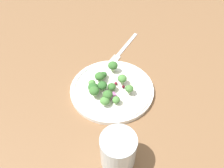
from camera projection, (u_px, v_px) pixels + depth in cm
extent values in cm
cube|color=brown|center=(119.00, 97.00, 62.48)|extent=(180.00, 180.00, 2.00)
cylinder|color=white|center=(112.00, 89.00, 62.47)|extent=(23.70, 23.70, 1.20)
torus|color=white|center=(112.00, 88.00, 62.04)|extent=(22.80, 22.80, 1.00)
cylinder|color=white|center=(112.00, 87.00, 61.96)|extent=(13.74, 13.74, 0.20)
cylinder|color=#9EC684|center=(108.00, 97.00, 57.90)|extent=(0.98, 0.98, 0.98)
ellipsoid|color=#386B2D|center=(108.00, 94.00, 57.05)|extent=(2.62, 2.62, 1.96)
cylinder|color=#ADD18E|center=(93.00, 90.00, 60.41)|extent=(1.04, 1.04, 1.04)
ellipsoid|color=#2D6028|center=(93.00, 87.00, 59.51)|extent=(2.78, 2.78, 2.09)
cylinder|color=#8EB77A|center=(129.00, 90.00, 59.96)|extent=(0.86, 0.86, 0.86)
ellipsoid|color=#477A38|center=(130.00, 87.00, 59.21)|extent=(2.29, 2.29, 1.72)
cylinder|color=#ADD18E|center=(105.00, 103.00, 57.45)|extent=(0.95, 0.95, 0.95)
ellipsoid|color=#4C843D|center=(105.00, 101.00, 56.62)|extent=(2.54, 2.54, 1.91)
cylinder|color=#ADD18E|center=(104.00, 77.00, 64.40)|extent=(0.76, 0.76, 0.76)
ellipsoid|color=#2D6028|center=(103.00, 75.00, 63.74)|extent=(2.03, 2.03, 1.52)
cylinder|color=#ADD18E|center=(122.00, 81.00, 62.23)|extent=(0.98, 0.98, 0.98)
ellipsoid|color=#4C843D|center=(122.00, 79.00, 61.38)|extent=(2.62, 2.62, 1.97)
cylinder|color=#ADD18E|center=(117.00, 102.00, 57.58)|extent=(0.78, 0.78, 0.78)
ellipsoid|color=#4C843D|center=(117.00, 100.00, 56.90)|extent=(2.07, 2.07, 1.55)
cylinder|color=#9EC684|center=(94.00, 94.00, 58.76)|extent=(1.02, 1.02, 1.02)
ellipsoid|color=#386B2D|center=(94.00, 91.00, 57.87)|extent=(2.72, 2.72, 2.04)
cylinder|color=#9EC684|center=(100.00, 79.00, 63.06)|extent=(1.06, 1.06, 1.06)
ellipsoid|color=#386B2D|center=(100.00, 76.00, 62.14)|extent=(2.82, 2.82, 2.11)
cylinder|color=#ADD18E|center=(112.00, 90.00, 60.71)|extent=(0.89, 0.89, 0.89)
ellipsoid|color=#386B2D|center=(112.00, 87.00, 59.94)|extent=(2.36, 2.36, 1.77)
cylinder|color=#9EC684|center=(102.00, 88.00, 60.15)|extent=(1.00, 1.00, 1.00)
ellipsoid|color=#2D6028|center=(102.00, 85.00, 59.28)|extent=(2.67, 2.67, 2.01)
cylinder|color=#ADD18E|center=(113.00, 69.00, 65.85)|extent=(1.11, 1.11, 1.11)
ellipsoid|color=#386B2D|center=(113.00, 65.00, 64.89)|extent=(2.95, 2.95, 2.22)
cylinder|color=#9EC684|center=(92.00, 86.00, 61.53)|extent=(0.76, 0.76, 0.76)
ellipsoid|color=#4C843D|center=(92.00, 83.00, 60.86)|extent=(2.04, 2.04, 1.53)
sphere|color=maroon|center=(120.00, 79.00, 63.29)|extent=(0.86, 0.86, 0.86)
sphere|color=#4C0A14|center=(99.00, 85.00, 62.19)|extent=(0.86, 0.86, 0.86)
sphere|color=maroon|center=(116.00, 83.00, 62.21)|extent=(0.89, 0.89, 0.89)
sphere|color=#4C0A14|center=(123.00, 87.00, 61.28)|extent=(0.85, 0.85, 0.85)
cube|color=#A35B93|center=(113.00, 98.00, 58.72)|extent=(1.74, 1.73, 0.51)
cube|color=#843D75|center=(124.00, 78.00, 64.14)|extent=(1.74, 1.78, 0.52)
cube|color=#A35B93|center=(114.00, 94.00, 59.43)|extent=(1.70, 1.73, 0.48)
cube|color=silver|center=(127.00, 44.00, 77.98)|extent=(4.97, 14.81, 0.50)
cube|color=silver|center=(115.00, 59.00, 72.35)|extent=(3.24, 4.09, 0.50)
cylinder|color=silver|center=(118.00, 150.00, 45.54)|extent=(7.55, 7.55, 8.61)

